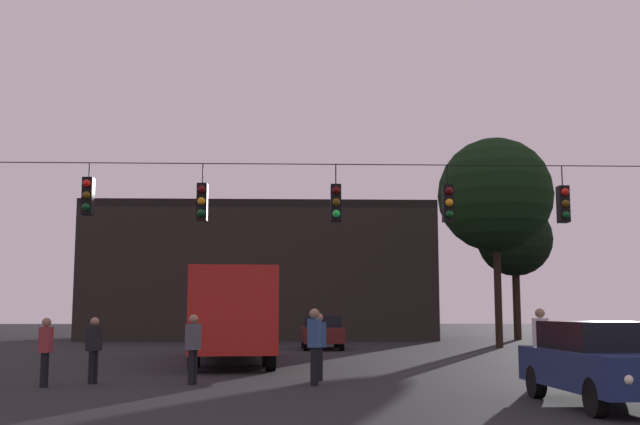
# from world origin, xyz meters

# --- Properties ---
(ground_plane) EXTENTS (168.00, 168.00, 0.00)m
(ground_plane) POSITION_xyz_m (0.00, 24.50, 0.00)
(ground_plane) COLOR black
(ground_plane) RESTS_ON ground
(overhead_signal_span) EXTENTS (19.32, 0.44, 6.08)m
(overhead_signal_span) POSITION_xyz_m (0.01, 13.34, 3.57)
(overhead_signal_span) COLOR black
(overhead_signal_span) RESTS_ON ground
(city_bus) EXTENTS (3.47, 11.18, 3.00)m
(city_bus) POSITION_xyz_m (-3.02, 20.65, 1.87)
(city_bus) COLOR #B21E19
(city_bus) RESTS_ON ground
(car_near_right) EXTENTS (1.93, 4.38, 1.52)m
(car_near_right) POSITION_xyz_m (4.79, 7.96, 0.80)
(car_near_right) COLOR navy
(car_near_right) RESTS_ON ground
(car_far_left) EXTENTS (1.89, 4.37, 1.52)m
(car_far_left) POSITION_xyz_m (0.43, 29.81, 0.80)
(car_far_left) COLOR #511919
(car_far_left) RESTS_ON ground
(pedestrian_crossing_left) EXTENTS (0.25, 0.36, 1.57)m
(pedestrian_crossing_left) POSITION_xyz_m (-6.53, 11.89, 0.88)
(pedestrian_crossing_left) COLOR black
(pedestrian_crossing_left) RESTS_ON ground
(pedestrian_crossing_center) EXTENTS (0.34, 0.41, 1.77)m
(pedestrian_crossing_center) POSITION_xyz_m (-0.38, 12.04, 1.01)
(pedestrian_crossing_center) COLOR black
(pedestrian_crossing_center) RESTS_ON ground
(pedestrian_crossing_right) EXTENTS (0.36, 0.42, 1.67)m
(pedestrian_crossing_right) POSITION_xyz_m (-0.24, 13.33, 0.94)
(pedestrian_crossing_right) COLOR black
(pedestrian_crossing_right) RESTS_ON ground
(pedestrian_near_bus) EXTENTS (0.36, 0.42, 1.64)m
(pedestrian_near_bus) POSITION_xyz_m (-3.24, 12.41, 0.92)
(pedestrian_near_bus) COLOR black
(pedestrian_near_bus) RESTS_ON ground
(pedestrian_trailing) EXTENTS (0.33, 0.41, 1.79)m
(pedestrian_trailing) POSITION_xyz_m (5.24, 12.93, 1.02)
(pedestrian_trailing) COLOR black
(pedestrian_trailing) RESTS_ON ground
(pedestrian_far_side) EXTENTS (0.34, 0.42, 1.57)m
(pedestrian_far_side) POSITION_xyz_m (-5.65, 12.74, 0.88)
(pedestrian_far_side) COLOR black
(pedestrian_far_side) RESTS_ON ground
(corner_building) EXTENTS (21.49, 10.59, 8.40)m
(corner_building) POSITION_xyz_m (-3.01, 44.65, 4.20)
(corner_building) COLOR black
(corner_building) RESTS_ON ground
(tree_left_silhouette) EXTENTS (4.70, 4.70, 8.64)m
(tree_left_silhouette) POSITION_xyz_m (13.03, 41.71, 6.25)
(tree_left_silhouette) COLOR black
(tree_left_silhouette) RESTS_ON ground
(tree_behind_building) EXTENTS (5.64, 5.64, 10.27)m
(tree_behind_building) POSITION_xyz_m (9.04, 31.10, 7.43)
(tree_behind_building) COLOR black
(tree_behind_building) RESTS_ON ground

